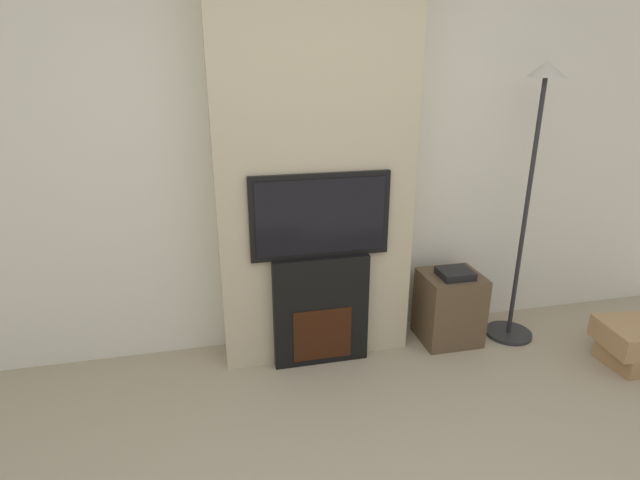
% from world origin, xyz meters
% --- Properties ---
extents(wall_back, '(6.00, 0.06, 2.70)m').
position_xyz_m(wall_back, '(0.00, 2.03, 1.35)').
color(wall_back, silver).
rests_on(wall_back, ground_plane).
extents(chimney_breast, '(1.22, 0.32, 2.70)m').
position_xyz_m(chimney_breast, '(0.00, 1.84, 1.35)').
color(chimney_breast, '#BCAD8E').
rests_on(chimney_breast, ground_plane).
extents(fireplace, '(0.62, 0.15, 0.74)m').
position_xyz_m(fireplace, '(0.00, 1.68, 0.37)').
color(fireplace, black).
rests_on(fireplace, ground_plane).
extents(television, '(0.86, 0.07, 0.53)m').
position_xyz_m(television, '(0.00, 1.68, 1.00)').
color(television, black).
rests_on(television, fireplace).
extents(floor_lamp, '(0.33, 0.33, 1.89)m').
position_xyz_m(floor_lamp, '(1.41, 1.67, 1.18)').
color(floor_lamp, '#262628').
rests_on(floor_lamp, ground_plane).
extents(box_stack, '(0.46, 0.42, 0.28)m').
position_xyz_m(box_stack, '(1.99, 1.17, 0.15)').
color(box_stack, '#A37A4C').
rests_on(box_stack, ground_plane).
extents(media_stand, '(0.40, 0.36, 0.55)m').
position_xyz_m(media_stand, '(0.94, 1.72, 0.26)').
color(media_stand, brown).
rests_on(media_stand, ground_plane).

